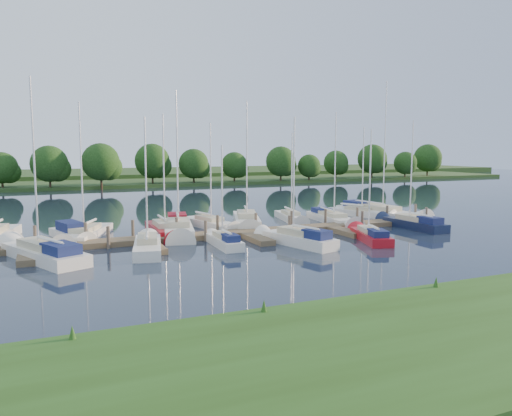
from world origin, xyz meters
name	(u,v)px	position (x,y,z in m)	size (l,w,h in m)	color
ground	(288,254)	(0.00, 0.00, 0.00)	(260.00, 260.00, 0.00)	#192432
near_bank	(480,329)	(0.00, -16.00, 0.25)	(90.00, 10.00, 0.50)	#234513
dock	(246,234)	(0.00, 7.31, 0.20)	(40.00, 6.00, 0.40)	brown
mooring_pilings	(241,227)	(0.00, 8.43, 0.60)	(38.24, 2.84, 2.00)	#473D33
far_shore	(120,182)	(0.00, 75.00, 0.30)	(180.00, 30.00, 0.60)	#23451A
distant_hill	(105,174)	(0.00, 100.00, 0.70)	(220.00, 40.00, 1.40)	#344C21
treeline	(124,166)	(-0.97, 61.96, 3.89)	(145.76, 8.67, 7.99)	#38281C
motorboat	(72,235)	(-12.96, 11.77, 0.35)	(3.08, 6.11, 1.70)	silver
sailboat_n_2	(85,236)	(-11.98, 11.42, 0.27)	(4.84, 8.53, 10.94)	silver
sailboat_n_3	(164,232)	(-5.85, 10.70, 0.28)	(2.02, 7.90, 10.22)	#AB0F19
sailboat_n_4	(178,230)	(-4.64, 10.86, 0.34)	(3.98, 9.63, 12.16)	silver
sailboat_n_5	(210,225)	(-1.21, 12.93, 0.27)	(3.30, 7.63, 9.68)	silver
sailboat_n_6	(247,222)	(2.44, 13.06, 0.28)	(4.60, 9.21, 11.80)	silver
sailboat_n_7	(291,218)	(7.56, 14.03, 0.27)	(2.77, 7.05, 8.90)	silver
sailboat_n_8	(332,219)	(10.63, 11.30, 0.31)	(2.78, 8.63, 10.78)	silver
sailboat_n_9	(360,214)	(15.67, 13.89, 0.27)	(4.02, 7.47, 9.62)	silver
sailboat_n_10	(379,214)	(17.18, 12.62, 0.33)	(3.96, 11.47, 14.29)	silver
sailboat_s_0	(42,254)	(-15.12, 4.83, 0.34)	(5.35, 9.21, 12.01)	silver
sailboat_s_1	(148,248)	(-8.45, 4.60, 0.28)	(3.04, 7.47, 9.63)	silver
sailboat_s_2	(224,242)	(-2.98, 4.31, 0.32)	(1.55, 5.83, 7.65)	silver
sailboat_s_3	(297,240)	(2.13, 2.56, 0.35)	(3.39, 7.51, 9.81)	silver
sailboat_s_4	(370,236)	(8.15, 1.95, 0.32)	(3.42, 6.90, 8.90)	#AB0F19
sailboat_s_5	(413,225)	(15.26, 5.32, 0.33)	(2.01, 7.68, 9.94)	#0F1935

